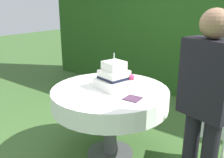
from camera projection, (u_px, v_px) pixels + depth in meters
ground_plane at (110, 153)px, 2.79m from camera, size 20.00×20.00×0.00m
foliage_hedge at (194, 13)px, 4.12m from camera, size 6.09×0.49×2.88m
cake_table at (110, 99)px, 2.59m from camera, size 1.21×1.21×0.77m
wedding_cake at (114, 77)px, 2.56m from camera, size 0.39×0.39×0.37m
serving_plate_near at (109, 76)px, 2.97m from camera, size 0.13×0.13×0.01m
serving_plate_far at (130, 76)px, 2.95m from camera, size 0.13×0.13×0.01m
serving_plate_left at (70, 90)px, 2.49m from camera, size 0.14×0.14×0.01m
napkin_stack at (133, 99)px, 2.29m from camera, size 0.15×0.15×0.01m
garden_chair at (214, 124)px, 2.32m from camera, size 0.52×0.52×0.89m
standing_person at (205, 105)px, 1.77m from camera, size 0.40×0.29×1.60m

